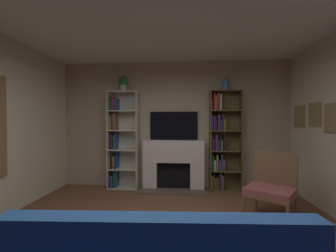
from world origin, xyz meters
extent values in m
cube|color=#B9A68D|center=(0.00, 2.67, 1.39)|extent=(5.09, 0.06, 2.77)
cube|color=#947E4D|center=(2.47, 1.29, 1.51)|extent=(0.03, 0.36, 0.45)
cube|color=olive|center=(2.46, 1.29, 1.51)|extent=(0.01, 0.30, 0.39)
cube|color=#947E4D|center=(2.47, 1.74, 1.58)|extent=(0.03, 0.34, 0.40)
cube|color=teal|center=(2.46, 1.74, 1.58)|extent=(0.01, 0.28, 0.34)
cube|color=#947E4D|center=(2.47, 2.26, 1.55)|extent=(0.03, 0.37, 0.41)
cube|color=#2D5347|center=(2.46, 2.26, 1.55)|extent=(0.01, 0.31, 0.35)
cube|color=white|center=(-0.51, 2.52, 0.29)|extent=(0.29, 0.25, 0.58)
cube|color=white|center=(0.51, 2.52, 0.29)|extent=(0.29, 0.25, 0.58)
cube|color=white|center=(0.00, 2.52, 0.81)|extent=(1.30, 0.25, 0.47)
cube|color=black|center=(0.00, 2.60, 0.29)|extent=(0.72, 0.08, 0.58)
cube|color=brown|center=(0.00, 2.24, 0.01)|extent=(1.40, 0.30, 0.03)
cube|color=black|center=(0.00, 2.61, 1.36)|extent=(1.03, 0.06, 0.62)
cube|color=silver|center=(-1.41, 2.48, 1.05)|extent=(0.02, 0.32, 2.10)
cube|color=silver|center=(-0.78, 2.48, 1.05)|extent=(0.02, 0.32, 2.10)
cube|color=silver|center=(-1.09, 2.64, 1.05)|extent=(0.65, 0.02, 2.10)
cube|color=silver|center=(-1.09, 2.48, 0.01)|extent=(0.61, 0.32, 0.02)
cube|color=#4A2E69|center=(-1.38, 2.49, 0.14)|extent=(0.03, 0.27, 0.24)
cube|color=#2B4E7E|center=(-1.33, 2.49, 0.15)|extent=(0.03, 0.27, 0.26)
cube|color=#217040|center=(-1.28, 2.52, 0.20)|extent=(0.03, 0.22, 0.36)
cube|color=#2D5381|center=(-1.24, 2.52, 0.19)|extent=(0.02, 0.22, 0.35)
cube|color=silver|center=(-1.09, 2.48, 0.42)|extent=(0.61, 0.32, 0.02)
cube|color=brown|center=(-1.38, 2.51, 0.54)|extent=(0.03, 0.24, 0.22)
cube|color=#241F2D|center=(-1.33, 2.53, 0.58)|extent=(0.04, 0.19, 0.29)
cube|color=brown|center=(-1.29, 2.50, 0.57)|extent=(0.04, 0.26, 0.27)
cube|color=#1C3F98|center=(-1.24, 2.52, 0.60)|extent=(0.02, 0.22, 0.33)
cube|color=silver|center=(-1.09, 2.48, 0.84)|extent=(0.61, 0.32, 0.02)
cube|color=black|center=(-1.38, 2.52, 1.00)|extent=(0.03, 0.22, 0.31)
cube|color=#612869|center=(-1.35, 2.52, 1.02)|extent=(0.03, 0.22, 0.34)
cube|color=#367E42|center=(-1.30, 2.53, 1.00)|extent=(0.03, 0.20, 0.29)
cube|color=#2E4389|center=(-1.26, 2.51, 1.02)|extent=(0.02, 0.23, 0.34)
cube|color=silver|center=(-1.09, 2.48, 1.26)|extent=(0.61, 0.32, 0.02)
cube|color=olive|center=(-1.37, 2.52, 1.43)|extent=(0.04, 0.21, 0.31)
cube|color=navy|center=(-1.33, 2.53, 1.45)|extent=(0.03, 0.19, 0.36)
cube|color=olive|center=(-1.29, 2.51, 1.44)|extent=(0.02, 0.22, 0.34)
cube|color=brown|center=(-1.26, 2.50, 1.45)|extent=(0.03, 0.26, 0.36)
cube|color=silver|center=(-1.09, 2.48, 1.68)|extent=(0.61, 0.32, 0.02)
cube|color=#286C39|center=(-1.38, 2.52, 1.85)|extent=(0.03, 0.20, 0.31)
cube|color=#4E4071|center=(-1.33, 2.52, 1.80)|extent=(0.02, 0.22, 0.22)
cube|color=red|center=(-1.29, 2.50, 1.84)|extent=(0.03, 0.26, 0.30)
cube|color=navy|center=(-1.24, 2.49, 1.82)|extent=(0.04, 0.27, 0.27)
cube|color=silver|center=(-1.09, 2.48, 2.09)|extent=(0.61, 0.32, 0.02)
cube|color=brown|center=(0.78, 2.49, 1.05)|extent=(0.02, 0.30, 2.10)
cube|color=brown|center=(1.41, 2.49, 1.05)|extent=(0.02, 0.30, 2.10)
cube|color=brown|center=(1.09, 2.64, 1.05)|extent=(0.65, 0.02, 2.10)
cube|color=brown|center=(1.09, 2.49, 0.01)|extent=(0.61, 0.30, 0.02)
cube|color=olive|center=(0.82, 2.54, 0.16)|extent=(0.04, 0.18, 0.29)
cube|color=#2E743C|center=(0.86, 2.53, 0.19)|extent=(0.02, 0.20, 0.35)
cube|color=olive|center=(0.89, 2.53, 0.14)|extent=(0.03, 0.19, 0.24)
cube|color=#BD3522|center=(0.94, 2.53, 0.15)|extent=(0.03, 0.20, 0.26)
cube|color=navy|center=(0.99, 2.50, 0.20)|extent=(0.04, 0.25, 0.36)
cube|color=#9A6435|center=(1.03, 2.52, 0.17)|extent=(0.03, 0.22, 0.30)
cube|color=#39694D|center=(1.06, 2.54, 0.20)|extent=(0.02, 0.17, 0.36)
cube|color=brown|center=(1.09, 2.49, 0.42)|extent=(0.61, 0.30, 0.02)
cube|color=#35674E|center=(0.81, 2.52, 0.60)|extent=(0.02, 0.22, 0.34)
cube|color=#226B3E|center=(0.84, 2.50, 0.58)|extent=(0.02, 0.25, 0.30)
cube|color=beige|center=(0.87, 2.51, 0.54)|extent=(0.03, 0.24, 0.22)
cube|color=olive|center=(0.92, 2.52, 0.59)|extent=(0.04, 0.20, 0.32)
cube|color=#58347B|center=(0.97, 2.51, 0.53)|extent=(0.04, 0.22, 0.21)
cube|color=navy|center=(1.02, 2.52, 0.60)|extent=(0.03, 0.22, 0.34)
cube|color=#634172|center=(1.06, 2.53, 0.55)|extent=(0.04, 0.20, 0.23)
cube|color=brown|center=(1.09, 2.49, 0.84)|extent=(0.61, 0.30, 0.02)
cube|color=olive|center=(0.81, 2.54, 1.01)|extent=(0.03, 0.17, 0.32)
cube|color=#533864|center=(0.85, 2.52, 0.97)|extent=(0.02, 0.22, 0.24)
cube|color=#4E2967|center=(0.90, 2.50, 1.02)|extent=(0.04, 0.25, 0.33)
cube|color=#513678|center=(0.95, 2.52, 0.96)|extent=(0.04, 0.21, 0.21)
cube|color=#366A42|center=(1.01, 2.50, 0.96)|extent=(0.04, 0.25, 0.22)
cube|color=#26222C|center=(1.06, 2.52, 0.99)|extent=(0.03, 0.22, 0.28)
cube|color=brown|center=(1.09, 2.49, 1.26)|extent=(0.61, 0.30, 0.02)
cube|color=#333F86|center=(0.81, 2.50, 1.43)|extent=(0.03, 0.25, 0.31)
cube|color=#652672|center=(0.86, 2.52, 1.42)|extent=(0.03, 0.22, 0.29)
cube|color=#642F80|center=(0.91, 2.54, 1.39)|extent=(0.02, 0.17, 0.24)
cube|color=#5A4065|center=(0.95, 2.50, 1.43)|extent=(0.03, 0.24, 0.32)
cube|color=#2C674B|center=(1.00, 2.51, 1.38)|extent=(0.02, 0.22, 0.21)
cube|color=#4B2676|center=(1.03, 2.52, 1.43)|extent=(0.03, 0.21, 0.33)
cube|color=#A78D25|center=(1.07, 2.51, 1.39)|extent=(0.02, 0.23, 0.24)
cube|color=brown|center=(1.09, 2.49, 1.68)|extent=(0.61, 0.30, 0.02)
cube|color=brown|center=(0.81, 2.54, 1.80)|extent=(0.03, 0.18, 0.21)
cube|color=#B22237|center=(0.85, 2.51, 1.87)|extent=(0.03, 0.24, 0.36)
cube|color=olive|center=(0.89, 2.50, 1.84)|extent=(0.03, 0.25, 0.30)
cube|color=red|center=(0.93, 2.52, 1.87)|extent=(0.04, 0.20, 0.36)
cube|color=beige|center=(0.99, 2.54, 1.86)|extent=(0.04, 0.17, 0.34)
cube|color=brown|center=(1.09, 2.49, 2.09)|extent=(0.61, 0.30, 0.02)
cylinder|color=silver|center=(-1.09, 2.49, 2.17)|extent=(0.14, 0.14, 0.14)
sphere|color=#2B6D3F|center=(-1.09, 2.49, 2.33)|extent=(0.22, 0.22, 0.22)
cylinder|color=#4167A0|center=(1.09, 2.49, 2.21)|extent=(0.14, 0.14, 0.22)
cylinder|color=#4C7F3F|center=(1.09, 2.47, 2.37)|extent=(0.01, 0.01, 0.11)
sphere|color=silver|center=(1.09, 2.47, 2.43)|extent=(0.04, 0.04, 0.04)
cylinder|color=#4C7F3F|center=(1.09, 2.49, 2.39)|extent=(0.01, 0.01, 0.15)
sphere|color=silver|center=(1.09, 2.49, 2.47)|extent=(0.05, 0.05, 0.05)
cylinder|color=#4C7F3F|center=(1.08, 2.51, 2.37)|extent=(0.01, 0.01, 0.11)
sphere|color=silver|center=(1.08, 2.51, 2.43)|extent=(0.06, 0.06, 0.06)
cylinder|color=#4C7F3F|center=(1.09, 2.51, 2.40)|extent=(0.01, 0.01, 0.16)
sphere|color=silver|center=(1.09, 2.51, 2.47)|extent=(0.06, 0.06, 0.06)
cylinder|color=brown|center=(1.88, 1.12, 0.21)|extent=(0.04, 0.04, 0.41)
cylinder|color=brown|center=(1.41, 1.45, 0.21)|extent=(0.04, 0.04, 0.41)
cylinder|color=brown|center=(1.58, 0.69, 0.21)|extent=(0.04, 0.04, 0.41)
cylinder|color=brown|center=(1.11, 1.02, 0.21)|extent=(0.04, 0.04, 0.41)
cube|color=#914B4A|center=(1.49, 1.07, 0.45)|extent=(0.83, 0.82, 0.08)
cube|color=brown|center=(1.49, 1.07, 0.39)|extent=(0.83, 0.82, 0.04)
cube|color=brown|center=(1.64, 1.28, 0.70)|extent=(0.54, 0.41, 0.57)
camera|label=1|loc=(0.27, -2.26, 1.45)|focal=23.76mm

